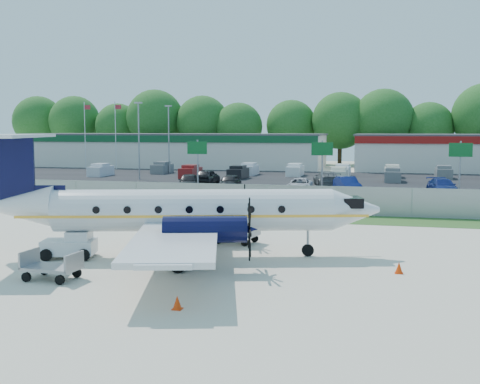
% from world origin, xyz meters
% --- Properties ---
extents(ground, '(170.00, 170.00, 0.00)m').
position_xyz_m(ground, '(0.00, 0.00, 0.00)').
color(ground, beige).
rests_on(ground, ground).
extents(grass_verge, '(170.00, 4.00, 0.02)m').
position_xyz_m(grass_verge, '(0.00, 12.00, 0.01)').
color(grass_verge, '#2D561E').
rests_on(grass_verge, ground).
extents(access_road, '(170.00, 8.00, 0.02)m').
position_xyz_m(access_road, '(0.00, 19.00, 0.01)').
color(access_road, black).
rests_on(access_road, ground).
extents(parking_lot, '(170.00, 32.00, 0.02)m').
position_xyz_m(parking_lot, '(0.00, 40.00, 0.01)').
color(parking_lot, black).
rests_on(parking_lot, ground).
extents(perimeter_fence, '(120.00, 0.06, 1.99)m').
position_xyz_m(perimeter_fence, '(0.00, 14.00, 1.00)').
color(perimeter_fence, gray).
rests_on(perimeter_fence, ground).
extents(building_west, '(46.40, 12.40, 5.24)m').
position_xyz_m(building_west, '(-24.00, 61.98, 2.63)').
color(building_west, silver).
rests_on(building_west, ground).
extents(sign_left, '(1.80, 0.26, 5.00)m').
position_xyz_m(sign_left, '(-8.00, 22.91, 3.61)').
color(sign_left, gray).
rests_on(sign_left, ground).
extents(sign_mid, '(1.80, 0.26, 5.00)m').
position_xyz_m(sign_mid, '(3.00, 22.91, 3.61)').
color(sign_mid, gray).
rests_on(sign_mid, ground).
extents(sign_right, '(1.80, 0.26, 5.00)m').
position_xyz_m(sign_right, '(14.00, 22.91, 3.61)').
color(sign_right, gray).
rests_on(sign_right, ground).
extents(flagpole_west, '(1.06, 0.12, 10.00)m').
position_xyz_m(flagpole_west, '(-35.92, 55.00, 5.64)').
color(flagpole_west, silver).
rests_on(flagpole_west, ground).
extents(flagpole_east, '(1.06, 0.12, 10.00)m').
position_xyz_m(flagpole_east, '(-30.92, 55.00, 5.64)').
color(flagpole_east, silver).
rests_on(flagpole_east, ground).
extents(light_pole_nw, '(0.90, 0.35, 9.09)m').
position_xyz_m(light_pole_nw, '(-20.00, 38.00, 5.23)').
color(light_pole_nw, gray).
rests_on(light_pole_nw, ground).
extents(light_pole_sw, '(0.90, 0.35, 9.09)m').
position_xyz_m(light_pole_sw, '(-20.00, 48.00, 5.23)').
color(light_pole_sw, gray).
rests_on(light_pole_sw, ground).
extents(tree_line, '(112.00, 6.00, 14.00)m').
position_xyz_m(tree_line, '(0.00, 74.00, 0.00)').
color(tree_line, '#1D5619').
rests_on(tree_line, ground).
extents(aircraft, '(18.72, 18.29, 5.72)m').
position_xyz_m(aircraft, '(-0.78, -1.60, 2.21)').
color(aircraft, silver).
rests_on(aircraft, ground).
extents(pushback_tug, '(2.63, 2.18, 1.27)m').
position_xyz_m(pushback_tug, '(-5.85, -3.04, 0.61)').
color(pushback_tug, silver).
rests_on(pushback_tug, ground).
extents(baggage_cart_near, '(2.44, 1.76, 1.16)m').
position_xyz_m(baggage_cart_near, '(0.71, 2.30, 0.54)').
color(baggage_cart_near, gray).
rests_on(baggage_cart_near, ground).
extents(baggage_cart_far, '(2.23, 1.43, 1.13)m').
position_xyz_m(baggage_cart_far, '(-4.54, -6.92, 0.53)').
color(baggage_cart_far, gray).
rests_on(baggage_cart_far, ground).
extents(cone_nose, '(0.34, 0.34, 0.49)m').
position_xyz_m(cone_nose, '(8.87, -2.58, 0.23)').
color(cone_nose, red).
rests_on(cone_nose, ground).
extents(cone_port_wing, '(0.33, 0.33, 0.47)m').
position_xyz_m(cone_port_wing, '(1.62, -9.47, 0.22)').
color(cone_port_wing, red).
rests_on(cone_port_wing, ground).
extents(cone_starboard_wing, '(0.34, 0.34, 0.48)m').
position_xyz_m(cone_starboard_wing, '(-5.13, 15.34, 0.23)').
color(cone_starboard_wing, red).
rests_on(cone_starboard_wing, ground).
extents(road_car_west, '(5.59, 2.91, 1.51)m').
position_xyz_m(road_car_west, '(-12.13, 17.75, 0.00)').
color(road_car_west, silver).
rests_on(road_car_west, ground).
extents(road_car_mid, '(5.17, 2.82, 1.38)m').
position_xyz_m(road_car_mid, '(3.77, 20.24, 0.00)').
color(road_car_mid, maroon).
rests_on(road_car_mid, ground).
extents(parked_car_a, '(2.83, 4.90, 1.57)m').
position_xyz_m(parked_car_a, '(-10.73, 28.48, 0.00)').
color(parked_car_a, black).
rests_on(parked_car_a, ground).
extents(parked_car_b, '(1.89, 4.39, 1.48)m').
position_xyz_m(parked_car_b, '(-6.79, 29.63, 0.00)').
color(parked_car_b, black).
rests_on(parked_car_b, ground).
extents(parked_car_c, '(2.36, 4.81, 1.31)m').
position_xyz_m(parked_car_c, '(0.33, 28.56, 0.00)').
color(parked_car_c, silver).
rests_on(parked_car_c, ground).
extents(parked_car_d, '(3.06, 4.85, 1.51)m').
position_xyz_m(parked_car_d, '(4.75, 28.94, 0.00)').
color(parked_car_d, navy).
rests_on(parked_car_d, ground).
extents(parked_car_e, '(2.92, 5.37, 1.48)m').
position_xyz_m(parked_car_e, '(13.30, 29.29, 0.00)').
color(parked_car_e, navy).
rests_on(parked_car_e, ground).
extents(parked_car_f, '(2.01, 4.89, 1.66)m').
position_xyz_m(parked_car_f, '(-10.58, 34.32, 0.00)').
color(parked_car_f, black).
rests_on(parked_car_f, ground).
extents(parked_car_g, '(3.55, 5.88, 1.59)m').
position_xyz_m(parked_car_g, '(2.27, 35.03, 0.00)').
color(parked_car_g, '#595B5E').
rests_on(parked_car_g, ground).
extents(far_parking_rows, '(56.00, 10.00, 1.60)m').
position_xyz_m(far_parking_rows, '(0.00, 45.00, 0.00)').
color(far_parking_rows, gray).
rests_on(far_parking_rows, ground).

